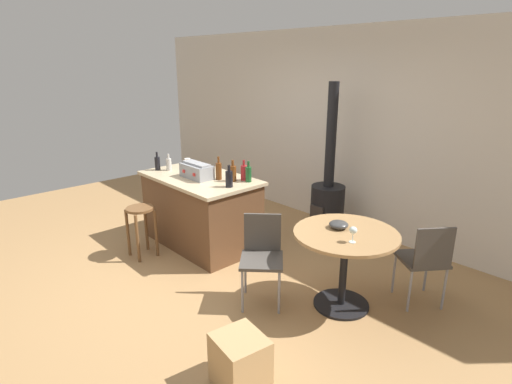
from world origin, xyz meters
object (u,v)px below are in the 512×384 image
object	(u,v)px
kitchen_island	(201,210)
bottle_0	(157,163)
folding_chair_near	(262,252)
bottle_5	(229,179)
folding_chair_far	(426,258)
wooden_stool	(141,221)
bottle_6	(169,164)
cup_0	(204,167)
serving_bowl	(339,225)
wine_glass	(353,231)
cup_1	(188,162)
bottle_3	(233,173)
toolbox	(197,171)
bottle_4	(244,172)
bottle_2	(248,174)
bottle_1	(219,171)
dining_table	(345,250)
wood_stove	(327,201)
cardboard_box	(240,362)

from	to	relation	value
kitchen_island	bottle_0	bearing A→B (deg)	-161.10
folding_chair_near	bottle_5	world-z (taller)	bottle_5
folding_chair_near	folding_chair_far	world-z (taller)	folding_chair_near
wooden_stool	bottle_6	xyz separation A→B (m)	(-0.33, 0.62, 0.53)
folding_chair_far	bottle_0	xyz separation A→B (m)	(-3.22, -0.92, 0.49)
cup_0	serving_bowl	distance (m)	2.16
bottle_6	wine_glass	xyz separation A→B (m)	(2.77, 0.11, -0.11)
bottle_0	cup_1	world-z (taller)	bottle_0
folding_chair_far	bottle_5	world-z (taller)	bottle_5
folding_chair_far	folding_chair_near	bearing A→B (deg)	-136.77
wooden_stool	bottle_6	world-z (taller)	bottle_6
folding_chair_far	bottle_3	xyz separation A→B (m)	(-2.15, -0.54, 0.50)
folding_chair_near	wooden_stool	bearing A→B (deg)	-166.75
bottle_3	bottle_5	xyz separation A→B (m)	(0.15, -0.18, -0.00)
toolbox	bottle_4	size ratio (longest dim) A/B	1.75
kitchen_island	cup_0	size ratio (longest dim) A/B	13.63
bottle_2	toolbox	bearing A→B (deg)	-147.74
bottle_4	serving_bowl	size ratio (longest dim) A/B	1.37
folding_chair_far	bottle_5	bearing A→B (deg)	-160.20
bottle_3	bottle_6	size ratio (longest dim) A/B	1.18
toolbox	cup_1	bearing A→B (deg)	155.59
wooden_stool	serving_bowl	distance (m)	2.37
folding_chair_near	bottle_1	world-z (taller)	bottle_1
bottle_5	bottle_2	bearing A→B (deg)	91.62
toolbox	serving_bowl	world-z (taller)	toolbox
dining_table	folding_chair_far	distance (m)	0.77
folding_chair_near	bottle_1	bearing A→B (deg)	160.15
bottle_4	serving_bowl	world-z (taller)	bottle_4
bottle_2	folding_chair_near	bearing A→B (deg)	-35.23
folding_chair_far	bottle_4	world-z (taller)	bottle_4
wooden_stool	bottle_2	bearing A→B (deg)	52.83
folding_chair_near	bottle_6	bearing A→B (deg)	173.46
bottle_3	cup_1	distance (m)	1.03
folding_chair_far	wood_stove	xyz separation A→B (m)	(-1.63, 0.64, 0.00)
dining_table	bottle_4	size ratio (longest dim) A/B	3.92
cup_1	serving_bowl	xyz separation A→B (m)	(2.56, -0.05, -0.14)
cup_1	wine_glass	size ratio (longest dim) A/B	0.82
folding_chair_near	bottle_3	distance (m)	1.25
wooden_stool	bottle_3	size ratio (longest dim) A/B	2.42
cardboard_box	bottle_1	bearing A→B (deg)	145.26
wood_stove	bottle_0	distance (m)	2.28
bottle_1	bottle_2	xyz separation A→B (m)	(0.32, 0.19, -0.01)
dining_table	bottle_2	bearing A→B (deg)	174.44
folding_chair_far	bottle_2	size ratio (longest dim) A/B	3.42
kitchen_island	bottle_5	size ratio (longest dim) A/B	6.00
dining_table	bottle_1	xyz separation A→B (m)	(-1.82, -0.05, 0.42)
folding_chair_near	dining_table	bearing A→B (deg)	38.61
bottle_6	bottle_0	bearing A→B (deg)	-136.57
wine_glass	bottle_2	bearing A→B (deg)	170.17
toolbox	wine_glass	distance (m)	2.21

